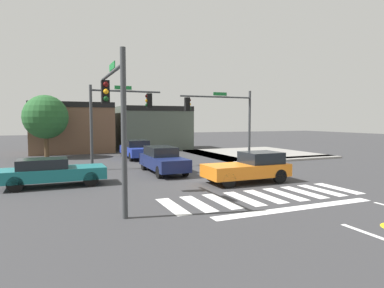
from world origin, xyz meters
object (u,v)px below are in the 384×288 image
(car_blue, at_px, (137,149))
(car_teal, at_px, (51,172))
(traffic_signal_southwest, at_px, (114,105))
(traffic_signal_northeast, at_px, (223,113))
(car_orange, at_px, (250,167))
(car_navy, at_px, (163,160))
(roadside_tree, at_px, (46,117))
(traffic_signal_northwest, at_px, (119,111))

(car_blue, bearing_deg, car_teal, -33.86)
(traffic_signal_southwest, xyz_separation_m, car_teal, (-2.17, 4.82, -2.98))
(traffic_signal_northeast, bearing_deg, car_orange, 71.68)
(car_teal, distance_m, car_blue, 11.55)
(traffic_signal_northeast, distance_m, car_teal, 13.02)
(car_navy, bearing_deg, car_blue, 177.73)
(traffic_signal_southwest, distance_m, car_blue, 15.31)
(car_teal, bearing_deg, traffic_signal_southwest, -65.74)
(car_teal, distance_m, roadside_tree, 13.08)
(car_orange, distance_m, car_blue, 12.72)
(traffic_signal_southwest, relative_size, car_orange, 1.27)
(car_navy, height_order, roadside_tree, roadside_tree)
(car_teal, xyz_separation_m, car_navy, (6.13, 1.81, 0.08))
(traffic_signal_northeast, height_order, traffic_signal_southwest, traffic_signal_southwest)
(car_navy, xyz_separation_m, roadside_tree, (-6.50, 10.98, 2.60))
(roadside_tree, bearing_deg, car_teal, -88.35)
(traffic_signal_northeast, bearing_deg, car_teal, 21.96)
(car_orange, relative_size, car_navy, 0.89)
(traffic_signal_northwest, height_order, traffic_signal_southwest, traffic_signal_southwest)
(traffic_signal_northwest, distance_m, roadside_tree, 9.33)
(car_orange, relative_size, car_blue, 0.91)
(car_teal, height_order, car_navy, car_navy)
(car_navy, bearing_deg, car_orange, 34.02)
(car_blue, bearing_deg, car_navy, -2.27)
(car_orange, bearing_deg, traffic_signal_northwest, -55.08)
(car_teal, bearing_deg, car_navy, 16.48)
(traffic_signal_northwest, distance_m, car_teal, 6.85)
(traffic_signal_northwest, distance_m, traffic_signal_northeast, 7.68)
(traffic_signal_northeast, bearing_deg, traffic_signal_southwest, 44.94)
(traffic_signal_southwest, bearing_deg, traffic_signal_northeast, -45.06)
(traffic_signal_northwest, relative_size, car_orange, 1.26)
(car_teal, bearing_deg, traffic_signal_northwest, 48.47)
(traffic_signal_northeast, relative_size, car_navy, 1.21)
(traffic_signal_southwest, bearing_deg, car_navy, -30.81)
(car_teal, bearing_deg, car_blue, 56.14)
(traffic_signal_southwest, height_order, car_navy, traffic_signal_southwest)
(traffic_signal_northwest, xyz_separation_m, traffic_signal_northeast, (7.68, 0.14, -0.04))
(traffic_signal_northeast, xyz_separation_m, roadside_tree, (-12.12, 8.06, -0.32))
(traffic_signal_southwest, height_order, car_teal, traffic_signal_southwest)
(car_blue, distance_m, roadside_tree, 7.97)
(traffic_signal_northwest, relative_size, traffic_signal_southwest, 0.99)
(roadside_tree, bearing_deg, car_navy, -59.40)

